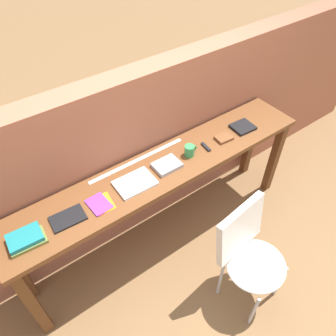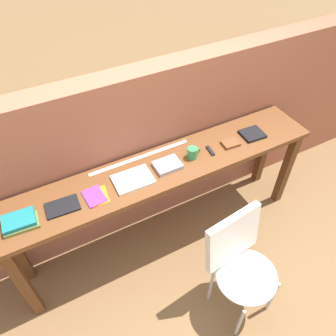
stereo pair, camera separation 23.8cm
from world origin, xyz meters
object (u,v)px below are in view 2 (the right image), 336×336
object	(u,v)px
chair_white_moulded	(242,263)
book_stack_leftmost	(20,222)
magazine_cycling	(63,207)
book_open_centre	(133,179)
multitool_folded	(210,151)
mug	(193,153)
leather_journal_brown	(230,143)
book_repair_rightmost	(252,134)
pamphlet_pile_colourful	(96,196)

from	to	relation	value
chair_white_moulded	book_stack_leftmost	size ratio (longest dim) A/B	3.98
book_stack_leftmost	magazine_cycling	bearing A→B (deg)	2.41
book_open_centre	multitool_folded	size ratio (longest dim) A/B	2.51
book_stack_leftmost	mug	bearing A→B (deg)	1.11
magazine_cycling	mug	bearing A→B (deg)	4.23
multitool_folded	leather_journal_brown	size ratio (longest dim) A/B	0.85
chair_white_moulded	magazine_cycling	size ratio (longest dim) A/B	4.11
book_open_centre	mug	world-z (taller)	mug
magazine_cycling	multitool_folded	bearing A→B (deg)	3.62
book_open_centre	leather_journal_brown	world-z (taller)	leather_journal_brown
chair_white_moulded	mug	size ratio (longest dim) A/B	8.10
book_open_centre	book_repair_rightmost	distance (m)	1.07
magazine_cycling	multitool_folded	world-z (taller)	same
pamphlet_pile_colourful	book_stack_leftmost	bearing A→B (deg)	179.50
multitool_folded	pamphlet_pile_colourful	bearing A→B (deg)	-178.86
pamphlet_pile_colourful	leather_journal_brown	distance (m)	1.12
magazine_cycling	book_stack_leftmost	bearing A→B (deg)	-174.12
mug	leather_journal_brown	world-z (taller)	mug
book_open_centre	multitool_folded	xyz separation A→B (m)	(0.65, -0.00, -0.00)
pamphlet_pile_colourful	book_repair_rightmost	distance (m)	1.35
leather_journal_brown	multitool_folded	bearing A→B (deg)	-177.06
magazine_cycling	book_repair_rightmost	xyz separation A→B (m)	(1.57, 0.01, 0.00)
chair_white_moulded	multitool_folded	size ratio (longest dim) A/B	8.10
magazine_cycling	leather_journal_brown	distance (m)	1.35
magazine_cycling	multitool_folded	size ratio (longest dim) A/B	1.97
mug	leather_journal_brown	xyz separation A→B (m)	(0.34, -0.02, -0.03)
chair_white_moulded	mug	xyz separation A→B (m)	(0.04, 0.76, 0.40)
pamphlet_pile_colourful	mug	bearing A→B (deg)	2.13
leather_journal_brown	book_repair_rightmost	world-z (taller)	leather_journal_brown
pamphlet_pile_colourful	magazine_cycling	bearing A→B (deg)	176.00
chair_white_moulded	pamphlet_pile_colourful	world-z (taller)	chair_white_moulded
leather_journal_brown	book_repair_rightmost	distance (m)	0.23
magazine_cycling	pamphlet_pile_colourful	distance (m)	0.22
book_stack_leftmost	mug	distance (m)	1.27
mug	book_repair_rightmost	distance (m)	0.57
pamphlet_pile_colourful	leather_journal_brown	xyz separation A→B (m)	(1.12, 0.01, 0.01)
chair_white_moulded	magazine_cycling	distance (m)	1.27
chair_white_moulded	mug	distance (m)	0.86
pamphlet_pile_colourful	book_repair_rightmost	bearing A→B (deg)	1.06
book_open_centre	book_repair_rightmost	bearing A→B (deg)	1.67
book_open_centre	multitool_folded	world-z (taller)	book_open_centre
pamphlet_pile_colourful	book_open_centre	bearing A→B (deg)	3.94
book_stack_leftmost	multitool_folded	distance (m)	1.43
book_stack_leftmost	leather_journal_brown	size ratio (longest dim) A/B	1.72
magazine_cycling	pamphlet_pile_colourful	bearing A→B (deg)	-0.54
chair_white_moulded	mug	bearing A→B (deg)	86.79
multitool_folded	book_repair_rightmost	xyz separation A→B (m)	(0.41, 0.01, 0.00)
chair_white_moulded	magazine_cycling	xyz separation A→B (m)	(-0.96, 0.75, 0.36)
magazine_cycling	pamphlet_pile_colourful	world-z (taller)	magazine_cycling
book_open_centre	book_repair_rightmost	world-z (taller)	book_repair_rightmost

